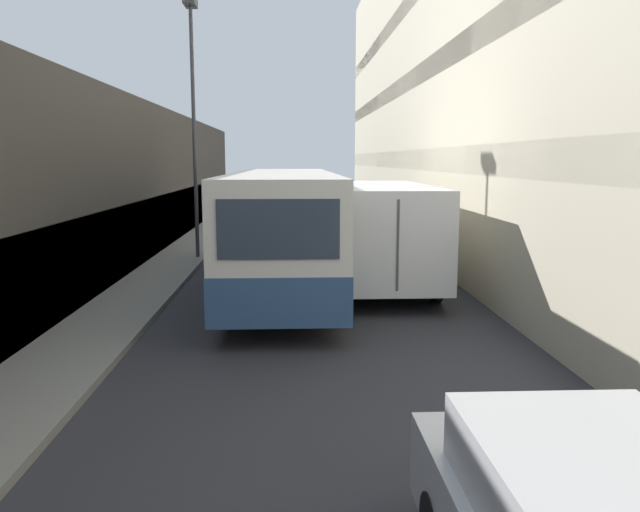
# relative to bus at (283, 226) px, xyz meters

# --- Properties ---
(ground_plane) EXTENTS (150.00, 150.00, 0.00)m
(ground_plane) POSITION_rel_bus_xyz_m (0.67, -3.09, -1.56)
(ground_plane) COLOR #2B2B30
(sidewalk_left) EXTENTS (1.69, 60.00, 0.13)m
(sidewalk_left) POSITION_rel_bus_xyz_m (-3.43, -3.09, -1.49)
(sidewalk_left) COLOR gray
(sidewalk_left) RESTS_ON ground_plane
(building_left_shopfront) EXTENTS (2.40, 60.00, 5.07)m
(building_left_shopfront) POSITION_rel_bus_xyz_m (-5.38, -3.09, 0.75)
(building_left_shopfront) COLOR #423D38
(building_left_shopfront) RESTS_ON ground_plane
(bus) EXTENTS (2.50, 11.66, 2.92)m
(bus) POSITION_rel_bus_xyz_m (0.00, 0.00, 0.00)
(bus) COLOR silver
(bus) RESTS_ON ground_plane
(box_truck) EXTENTS (2.49, 8.64, 2.61)m
(box_truck) POSITION_rel_bus_xyz_m (2.36, 0.70, -0.08)
(box_truck) COLOR silver
(box_truck) RESTS_ON ground_plane
(street_lamp) EXTENTS (0.36, 0.80, 7.97)m
(street_lamp) POSITION_rel_bus_xyz_m (-2.83, 4.10, 3.96)
(street_lamp) COLOR #38383D
(street_lamp) RESTS_ON sidewalk_left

